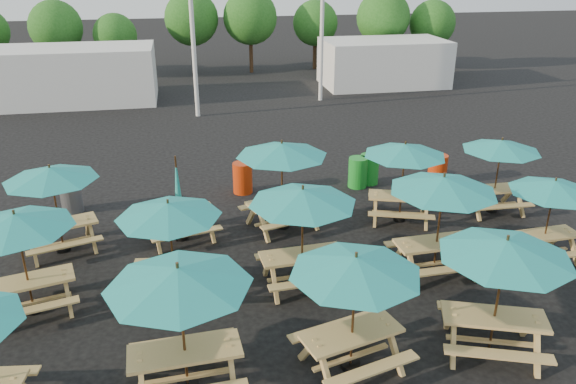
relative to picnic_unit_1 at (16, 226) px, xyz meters
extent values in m
plane|color=black|center=(6.15, 1.41, -2.05)|extent=(120.00, 120.00, 0.00)
cube|color=tan|center=(0.00, 0.00, -1.30)|extent=(1.95, 1.15, 0.06)
cube|color=tan|center=(0.17, -0.65, -1.59)|extent=(1.84, 0.71, 0.04)
cube|color=tan|center=(-0.17, 0.65, -1.59)|extent=(1.84, 0.71, 0.04)
cylinder|color=black|center=(0.00, 0.00, -2.00)|extent=(0.37, 0.37, 0.10)
cylinder|color=brown|center=(0.00, 0.00, -0.88)|extent=(0.04, 0.04, 2.34)
cone|color=teal|center=(0.00, 0.00, 0.11)|extent=(2.83, 2.83, 0.33)
cube|color=tan|center=(0.16, 2.73, -1.30)|extent=(1.95, 1.23, 0.06)
cube|color=tan|center=(0.36, 2.09, -1.59)|extent=(1.81, 0.80, 0.04)
cube|color=tan|center=(-0.05, 3.36, -1.59)|extent=(1.81, 0.80, 0.04)
cylinder|color=black|center=(0.16, 2.73, -2.00)|extent=(0.36, 0.36, 0.10)
cylinder|color=brown|center=(0.16, 2.73, -0.89)|extent=(0.04, 0.04, 2.32)
cone|color=teal|center=(0.16, 2.73, 0.09)|extent=(2.90, 2.90, 0.32)
cube|color=tan|center=(3.21, -2.98, -1.25)|extent=(1.99, 0.88, 0.06)
cube|color=tan|center=(3.17, -2.27, -1.56)|extent=(1.96, 0.39, 0.04)
cylinder|color=brown|center=(3.21, -2.98, -0.81)|extent=(0.05, 0.05, 2.49)
cone|color=teal|center=(3.21, -2.98, 0.24)|extent=(2.61, 2.61, 0.35)
cube|color=tan|center=(3.02, 0.08, -1.31)|extent=(1.87, 0.92, 0.06)
cube|color=tan|center=(2.94, -0.58, -1.60)|extent=(1.82, 0.48, 0.04)
cube|color=tan|center=(3.10, 0.73, -1.60)|extent=(1.82, 0.48, 0.04)
cylinder|color=black|center=(3.02, 0.08, -2.00)|extent=(0.36, 0.36, 0.10)
cylinder|color=brown|center=(3.02, 0.08, -0.90)|extent=(0.04, 0.04, 2.30)
cone|color=teal|center=(3.02, 0.08, 0.07)|extent=(2.55, 2.55, 0.32)
cube|color=tan|center=(3.19, 2.82, -1.29)|extent=(1.98, 1.14, 0.06)
cube|color=tan|center=(3.35, 2.15, -1.58)|extent=(1.87, 0.69, 0.04)
cube|color=tan|center=(3.03, 3.48, -1.58)|extent=(1.87, 0.69, 0.04)
cylinder|color=black|center=(3.19, 2.82, -2.00)|extent=(0.37, 0.37, 0.10)
cylinder|color=brown|center=(3.19, 2.82, -0.86)|extent=(0.05, 0.05, 2.37)
cone|color=teal|center=(3.19, 2.82, -0.45)|extent=(0.23, 0.23, 1.55)
cube|color=tan|center=(6.21, -3.00, -1.28)|extent=(1.99, 1.19, 0.06)
cube|color=tan|center=(6.39, -3.66, -1.58)|extent=(1.86, 0.74, 0.04)
cube|color=tan|center=(6.03, -2.34, -1.58)|extent=(1.86, 0.74, 0.04)
cylinder|color=black|center=(6.21, -3.00, -2.00)|extent=(0.37, 0.37, 0.10)
cylinder|color=brown|center=(6.21, -3.00, -0.86)|extent=(0.05, 0.05, 2.38)
cone|color=teal|center=(6.21, -3.00, 0.14)|extent=(2.89, 2.89, 0.33)
cube|color=tan|center=(5.91, -0.04, -1.26)|extent=(1.96, 0.87, 0.06)
cube|color=tan|center=(5.96, -0.74, -1.57)|extent=(1.92, 0.40, 0.04)
cube|color=tan|center=(5.86, 0.66, -1.57)|extent=(1.92, 0.40, 0.04)
cylinder|color=black|center=(5.91, -0.04, -2.00)|extent=(0.38, 0.38, 0.11)
cylinder|color=brown|center=(5.91, -0.04, -0.83)|extent=(0.05, 0.05, 2.44)
cone|color=teal|center=(5.91, -0.04, 0.20)|extent=(2.58, 2.58, 0.34)
cube|color=tan|center=(6.00, 3.00, -1.24)|extent=(2.10, 1.32, 0.07)
cube|color=tan|center=(6.21, 2.32, -1.56)|extent=(1.95, 0.85, 0.04)
cube|color=tan|center=(5.78, 3.69, -1.56)|extent=(1.95, 0.85, 0.04)
cylinder|color=black|center=(6.00, 3.00, -1.99)|extent=(0.39, 0.39, 0.11)
cylinder|color=brown|center=(6.00, 3.00, -0.80)|extent=(0.05, 0.05, 2.51)
cone|color=teal|center=(6.00, 3.00, 0.26)|extent=(3.12, 3.12, 0.35)
cube|color=tan|center=(8.99, -3.06, -1.26)|extent=(2.07, 1.36, 0.06)
cube|color=tan|center=(8.75, -3.73, -1.57)|extent=(1.90, 0.91, 0.04)
cube|color=tan|center=(9.23, -2.40, -1.57)|extent=(1.90, 0.91, 0.04)
cylinder|color=black|center=(8.99, -3.06, -2.00)|extent=(0.39, 0.39, 0.11)
cylinder|color=brown|center=(8.99, -3.06, -0.82)|extent=(0.05, 0.05, 2.46)
cone|color=teal|center=(8.99, -3.06, 0.22)|extent=(3.12, 3.12, 0.34)
cube|color=tan|center=(9.17, -0.09, -1.24)|extent=(1.99, 0.85, 0.07)
cube|color=tan|center=(9.20, -0.81, -1.56)|extent=(1.97, 0.36, 0.04)
cube|color=tan|center=(9.14, 0.63, -1.56)|extent=(1.97, 0.36, 0.04)
cylinder|color=black|center=(9.17, -0.09, -1.99)|extent=(0.39, 0.39, 0.11)
cylinder|color=brown|center=(9.17, -0.09, -0.80)|extent=(0.05, 0.05, 2.51)
cone|color=teal|center=(9.17, -0.09, 0.26)|extent=(2.59, 2.59, 0.35)
cube|color=tan|center=(9.42, 2.81, -1.30)|extent=(1.96, 1.26, 0.06)
cube|color=tan|center=(9.20, 2.18, -1.59)|extent=(1.81, 0.83, 0.04)
cube|color=tan|center=(9.63, 3.45, -1.59)|extent=(1.81, 0.83, 0.04)
cylinder|color=black|center=(9.42, 2.81, -2.00)|extent=(0.37, 0.37, 0.10)
cylinder|color=brown|center=(9.42, 2.81, -0.88)|extent=(0.04, 0.04, 2.33)
cone|color=teal|center=(9.42, 2.81, 0.10)|extent=(2.93, 2.93, 0.32)
cube|color=tan|center=(12.10, -0.01, -1.35)|extent=(1.73, 0.76, 0.06)
cube|color=tan|center=(12.14, -0.63, -1.63)|extent=(1.70, 0.33, 0.04)
cube|color=tan|center=(12.06, 0.61, -1.63)|extent=(1.70, 0.33, 0.04)
cylinder|color=black|center=(12.10, -0.01, -2.00)|extent=(0.34, 0.34, 0.09)
cylinder|color=brown|center=(12.10, -0.01, -0.97)|extent=(0.04, 0.04, 2.16)
cone|color=teal|center=(12.10, -0.01, -0.06)|extent=(2.26, 2.26, 0.30)
cube|color=tan|center=(12.37, 2.87, -1.33)|extent=(1.77, 0.71, 0.06)
cube|color=tan|center=(12.36, 2.23, -1.61)|extent=(1.76, 0.27, 0.04)
cube|color=tan|center=(12.38, 3.52, -1.61)|extent=(1.76, 0.27, 0.04)
cylinder|color=black|center=(12.37, 2.87, -2.00)|extent=(0.35, 0.35, 0.10)
cylinder|color=brown|center=(12.37, 2.87, -0.92)|extent=(0.04, 0.04, 2.25)
cone|color=teal|center=(12.37, 2.87, 0.02)|extent=(2.27, 2.27, 0.31)
cylinder|color=gray|center=(0.02, 5.22, -1.55)|extent=(0.62, 0.62, 1.00)
cylinder|color=red|center=(5.20, 5.71, -1.55)|extent=(0.62, 0.62, 1.00)
cylinder|color=#1A8F28|center=(8.98, 5.49, -1.55)|extent=(0.62, 0.62, 1.00)
cylinder|color=#1A8F28|center=(9.45, 5.71, -1.55)|extent=(0.62, 0.62, 1.00)
cylinder|color=red|center=(11.67, 5.26, -1.55)|extent=(0.62, 0.62, 1.00)
cube|color=silver|center=(-1.85, 19.41, -0.65)|extent=(8.00, 4.00, 2.80)
cube|color=silver|center=(15.15, 20.41, -0.75)|extent=(7.00, 4.00, 2.60)
cylinder|color=#382314|center=(-3.60, 25.31, -0.98)|extent=(0.24, 0.24, 2.14)
sphere|color=#1E5919|center=(-3.60, 25.31, 1.11)|extent=(3.11, 3.11, 3.11)
cylinder|color=#382314|center=(-0.24, 25.06, -1.16)|extent=(0.24, 0.24, 1.78)
sphere|color=#1E5919|center=(-0.24, 25.06, 0.59)|extent=(2.59, 2.59, 2.59)
cylinder|color=#382314|center=(4.39, 26.12, -0.89)|extent=(0.24, 0.24, 2.31)
sphere|color=#1E5919|center=(4.39, 26.12, 1.36)|extent=(3.36, 3.36, 3.36)
cylinder|color=#382314|center=(8.05, 25.67, -0.88)|extent=(0.24, 0.24, 2.35)
sphere|color=#1E5919|center=(8.05, 25.67, 1.42)|extent=(3.41, 3.41, 3.41)
cylinder|color=#382314|center=(12.37, 26.08, -1.04)|extent=(0.24, 0.24, 2.02)
sphere|color=#1E5919|center=(12.37, 26.08, 0.93)|extent=(2.94, 2.94, 2.94)
cylinder|color=#382314|center=(16.38, 24.30, -0.89)|extent=(0.24, 0.24, 2.32)
sphere|color=#1E5919|center=(16.38, 24.30, 1.39)|extent=(3.38, 3.38, 3.38)
cylinder|color=#382314|center=(19.77, 24.33, -1.03)|extent=(0.24, 0.24, 2.03)
sphere|color=#1E5919|center=(19.77, 24.33, 0.95)|extent=(2.95, 2.95, 2.95)
camera|label=1|loc=(3.50, -11.01, 5.06)|focal=35.00mm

